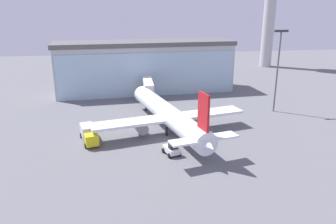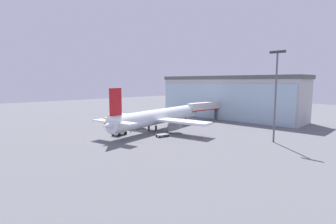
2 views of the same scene
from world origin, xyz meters
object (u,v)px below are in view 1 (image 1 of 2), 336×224
at_px(airplane, 168,115).
at_px(safety_cone_nose, 163,144).
at_px(apron_light_mast, 278,64).
at_px(safety_cone_wingtip, 232,124).
at_px(jet_bridge, 148,85).
at_px(pushback_tug, 172,149).
at_px(catering_truck, 89,134).
at_px(baggage_cart, 208,135).
at_px(control_tower, 270,6).

xyz_separation_m(airplane, safety_cone_nose, (-2.09, -6.78, -3.16)).
bearing_deg(apron_light_mast, safety_cone_wingtip, -149.91).
distance_m(airplane, safety_cone_nose, 7.76).
distance_m(jet_bridge, safety_cone_nose, 28.74).
bearing_deg(apron_light_mast, pushback_tug, -144.51).
bearing_deg(jet_bridge, apron_light_mast, -111.94).
bearing_deg(catering_truck, baggage_cart, 72.66).
height_order(control_tower, baggage_cart, control_tower).
bearing_deg(baggage_cart, pushback_tug, -41.05).
relative_size(catering_truck, pushback_tug, 2.12).
xyz_separation_m(apron_light_mast, catering_truck, (-41.46, -11.76, -9.57)).
xyz_separation_m(baggage_cart, safety_cone_nose, (-8.99, -2.43, -0.23)).
distance_m(apron_light_mast, catering_truck, 44.14).
xyz_separation_m(baggage_cart, safety_cone_wingtip, (6.71, 5.88, -0.23)).
relative_size(airplane, safety_cone_nose, 66.27).
height_order(catering_truck, safety_cone_wingtip, catering_truck).
distance_m(apron_light_mast, safety_cone_wingtip, 18.35).
height_order(jet_bridge, pushback_tug, jet_bridge).
distance_m(jet_bridge, catering_truck, 27.94).
xyz_separation_m(pushback_tug, safety_cone_wingtip, (14.79, 12.27, -0.70)).
bearing_deg(safety_cone_wingtip, safety_cone_nose, -152.08).
relative_size(control_tower, baggage_cart, 12.72).
relative_size(airplane, baggage_cart, 11.96).
bearing_deg(catering_truck, jet_bridge, 138.33).
bearing_deg(jet_bridge, baggage_cart, -159.36).
height_order(airplane, safety_cone_wingtip, airplane).
bearing_deg(safety_cone_nose, pushback_tug, -77.14).
height_order(apron_light_mast, catering_truck, apron_light_mast).
xyz_separation_m(apron_light_mast, safety_cone_wingtip, (-12.86, -7.45, -10.76)).
relative_size(baggage_cart, pushback_tug, 0.85).
relative_size(airplane, pushback_tug, 10.17).
bearing_deg(jet_bridge, airplane, -173.12).
height_order(control_tower, airplane, control_tower).
relative_size(control_tower, airplane, 1.06).
relative_size(jet_bridge, baggage_cart, 4.52).
height_order(airplane, safety_cone_nose, airplane).
xyz_separation_m(apron_light_mast, safety_cone_nose, (-28.55, -15.77, -10.76)).
xyz_separation_m(catering_truck, pushback_tug, (13.80, -7.96, -0.49)).
xyz_separation_m(baggage_cart, pushback_tug, (-8.09, -6.39, 0.47)).
relative_size(jet_bridge, control_tower, 0.36).
relative_size(jet_bridge, apron_light_mast, 0.74).
bearing_deg(baggage_cart, apron_light_mast, 134.92).
height_order(baggage_cart, safety_cone_wingtip, baggage_cart).
xyz_separation_m(catering_truck, safety_cone_nose, (12.90, -4.01, -1.19)).
bearing_deg(pushback_tug, apron_light_mast, -71.26).
height_order(control_tower, pushback_tug, control_tower).
distance_m(control_tower, apron_light_mast, 65.73).
height_order(apron_light_mast, safety_cone_nose, apron_light_mast).
distance_m(safety_cone_nose, safety_cone_wingtip, 17.76).
distance_m(catering_truck, baggage_cart, 21.97).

